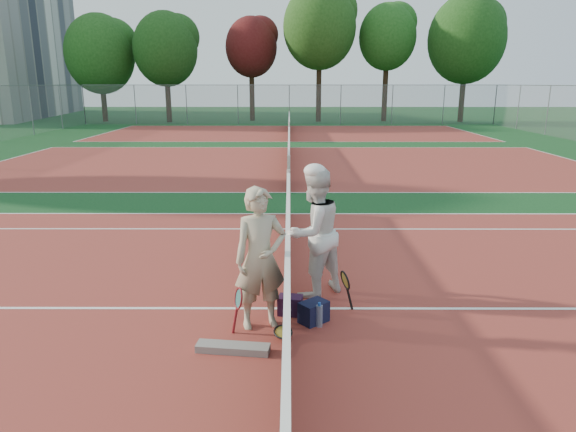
{
  "coord_description": "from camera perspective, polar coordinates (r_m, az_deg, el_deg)",
  "views": [
    {
      "loc": [
        0.02,
        -6.74,
        3.11
      ],
      "look_at": [
        0.0,
        1.22,
        1.05
      ],
      "focal_mm": 32.0,
      "sensor_mm": 36.0,
      "label": 1
    }
  ],
  "objects": [
    {
      "name": "tree_back_1",
      "position": [
        44.46,
        -13.46,
        17.56
      ],
      "size": [
        5.14,
        5.14,
        8.74
      ],
      "color": "#382314",
      "rests_on": "ground"
    },
    {
      "name": "tree_back_4",
      "position": [
        45.24,
        10.99,
        18.9
      ],
      "size": [
        4.68,
        4.68,
        9.49
      ],
      "color": "#382314",
      "rests_on": "ground"
    },
    {
      "name": "water_bottle",
      "position": [
        6.87,
        3.49,
        -11.04
      ],
      "size": [
        0.09,
        0.09,
        0.3
      ],
      "primitive_type": "cylinder",
      "color": "silver",
      "rests_on": "ground"
    },
    {
      "name": "player_a",
      "position": [
        6.6,
        -3.09,
        -4.75
      ],
      "size": [
        0.78,
        0.63,
        1.87
      ],
      "primitive_type": "imported",
      "rotation": [
        0.0,
        0.0,
        0.3
      ],
      "color": "#B5AA8C",
      "rests_on": "ground"
    },
    {
      "name": "court_far_a",
      "position": [
        20.48,
        0.1,
        5.79
      ],
      "size": [
        23.77,
        10.97,
        0.01
      ],
      "primitive_type": "cube",
      "color": "maroon",
      "rests_on": "ground"
    },
    {
      "name": "tree_back_0",
      "position": [
        46.61,
        -20.18,
        16.52
      ],
      "size": [
        5.59,
        5.59,
        8.65
      ],
      "color": "#382314",
      "rests_on": "ground"
    },
    {
      "name": "tree_back_3",
      "position": [
        44.04,
        3.53,
        20.22
      ],
      "size": [
        5.89,
        5.89,
        10.92
      ],
      "color": "#382314",
      "rests_on": "ground"
    },
    {
      "name": "sports_bag_navy",
      "position": [
        6.99,
        2.87,
        -10.61
      ],
      "size": [
        0.44,
        0.43,
        0.29
      ],
      "primitive_type": "cube",
      "rotation": [
        0.0,
        0.0,
        0.71
      ],
      "color": "black",
      "rests_on": "ground"
    },
    {
      "name": "net_far_b",
      "position": [
        33.84,
        0.13,
        10.11
      ],
      "size": [
        0.1,
        10.98,
        1.02
      ],
      "primitive_type": null,
      "color": "black",
      "rests_on": "ground"
    },
    {
      "name": "racket_black_held",
      "position": [
        7.29,
        6.34,
        -8.31
      ],
      "size": [
        0.27,
        0.32,
        0.59
      ],
      "primitive_type": null,
      "rotation": [
        0.0,
        0.0,
        3.49
      ],
      "color": "black",
      "rests_on": "ground"
    },
    {
      "name": "tree_back_maroon",
      "position": [
        45.26,
        -4.11,
        18.17
      ],
      "size": [
        4.33,
        4.33,
        8.55
      ],
      "color": "#382314",
      "rests_on": "ground"
    },
    {
      "name": "sports_bag_purple",
      "position": [
        7.21,
        0.26,
        -9.88
      ],
      "size": [
        0.36,
        0.28,
        0.27
      ],
      "primitive_type": "cube",
      "rotation": [
        0.0,
        0.0,
        -0.17
      ],
      "color": "#28102C",
      "rests_on": "ground"
    },
    {
      "name": "racket_spare",
      "position": [
        6.6,
        -0.56,
        -12.99
      ],
      "size": [
        0.36,
        0.63,
        0.12
      ],
      "primitive_type": null,
      "rotation": [
        0.0,
        0.0,
        1.72
      ],
      "color": "black",
      "rests_on": "ground"
    },
    {
      "name": "court_far_b",
      "position": [
        33.88,
        0.13,
        9.25
      ],
      "size": [
        23.77,
        10.97,
        0.01
      ],
      "primitive_type": "cube",
      "color": "maroon",
      "rests_on": "ground"
    },
    {
      "name": "ground",
      "position": [
        7.42,
        -0.03,
        -10.26
      ],
      "size": [
        130.0,
        130.0,
        0.0
      ],
      "primitive_type": "plane",
      "color": "#103C18",
      "rests_on": "ground"
    },
    {
      "name": "court_main",
      "position": [
        7.42,
        -0.03,
        -10.24
      ],
      "size": [
        23.77,
        10.97,
        0.01
      ],
      "primitive_type": "cube",
      "color": "maroon",
      "rests_on": "ground"
    },
    {
      "name": "fence_back",
      "position": [
        40.77,
        0.14,
        12.25
      ],
      "size": [
        32.0,
        0.06,
        3.0
      ],
      "primitive_type": null,
      "color": "slate",
      "rests_on": "ground"
    },
    {
      "name": "player_b",
      "position": [
        7.6,
        2.91,
        -1.87
      ],
      "size": [
        1.19,
        1.16,
        1.94
      ],
      "primitive_type": "imported",
      "rotation": [
        0.0,
        0.0,
        3.81
      ],
      "color": "white",
      "rests_on": "ground"
    },
    {
      "name": "net_main",
      "position": [
        7.22,
        -0.03,
        -6.58
      ],
      "size": [
        0.1,
        10.98,
        1.02
      ],
      "primitive_type": null,
      "color": "black",
      "rests_on": "ground"
    },
    {
      "name": "net_far_a",
      "position": [
        20.41,
        0.1,
        7.2
      ],
      "size": [
        0.1,
        10.98,
        1.02
      ],
      "primitive_type": null,
      "color": "black",
      "rests_on": "ground"
    },
    {
      "name": "racket_red",
      "position": [
        6.69,
        -5.49,
        -10.42
      ],
      "size": [
        0.24,
        0.3,
        0.6
      ],
      "primitive_type": null,
      "rotation": [
        0.0,
        0.0,
        0.42
      ],
      "color": "maroon",
      "rests_on": "ground"
    },
    {
      "name": "net_cover_canvas",
      "position": [
        6.36,
        -6.14,
        -14.39
      ],
      "size": [
        0.9,
        0.31,
        0.09
      ],
      "primitive_type": "cube",
      "rotation": [
        0.0,
        0.0,
        -0.12
      ],
      "color": "slate",
      "rests_on": "ground"
    },
    {
      "name": "tree_back_5",
      "position": [
        46.06,
        19.24,
        18.05
      ],
      "size": [
        6.17,
        6.17,
        10.13
      ],
      "color": "#382314",
      "rests_on": "ground"
    }
  ]
}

